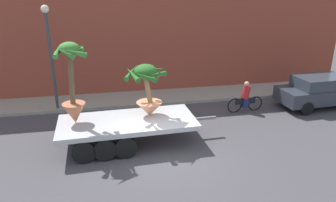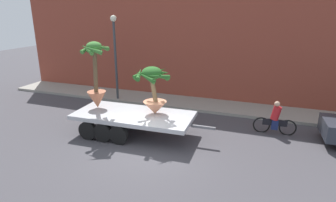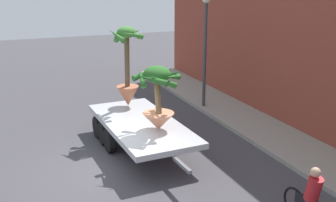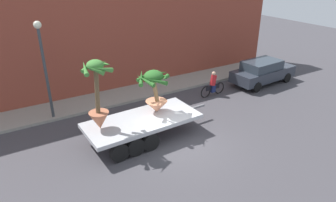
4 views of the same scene
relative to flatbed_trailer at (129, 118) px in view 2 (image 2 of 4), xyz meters
name	(u,v)px [view 2 (image 2 of 4)]	position (x,y,z in m)	size (l,w,h in m)	color
ground_plane	(148,152)	(1.51, -1.28, -0.75)	(60.00, 60.00, 0.00)	#423F44
sidewalk	(191,103)	(1.51, 4.82, -0.68)	(24.00, 2.20, 0.15)	gray
building_facade	(200,39)	(1.51, 6.52, 2.86)	(24.00, 1.20, 7.22)	brown
flatbed_trailer	(129,118)	(0.00, 0.00, 0.00)	(6.19, 2.49, 0.98)	#B7BABF
potted_palm_rear	(96,78)	(-1.63, 0.15, 1.62)	(1.19, 1.26, 3.00)	#B26647
potted_palm_middle	(153,89)	(1.08, 0.30, 1.33)	(1.67, 1.64, 2.06)	tan
cyclist	(275,119)	(6.07, 2.22, -0.08)	(1.84, 0.37, 1.54)	black
street_lamp	(115,47)	(-2.86, 4.02, 2.48)	(0.36, 0.36, 4.83)	#383D42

